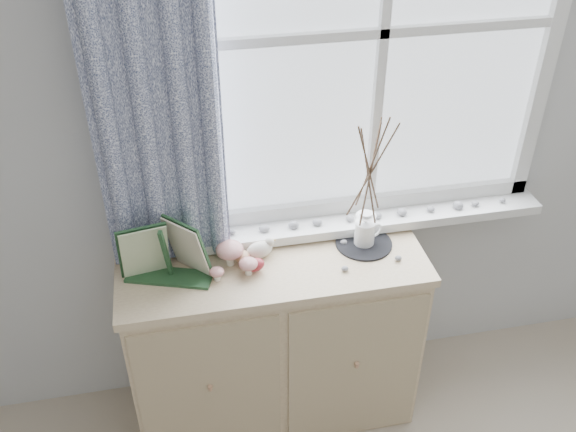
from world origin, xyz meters
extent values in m
cube|color=silver|center=(0.00, 2.00, 1.30)|extent=(4.00, 0.04, 2.60)
cube|color=silver|center=(0.30, 2.00, 1.65)|extent=(1.30, 0.01, 1.40)
cube|color=silver|center=(0.30, 1.92, 0.88)|extent=(1.45, 0.16, 0.04)
cube|color=#0B153E|center=(-0.52, 1.87, 1.68)|extent=(0.44, 0.06, 1.61)
cube|color=beige|center=(-0.15, 1.75, 0.41)|extent=(1.17, 0.43, 0.81)
cube|color=beige|center=(-0.15, 1.75, 0.83)|extent=(1.20, 0.45, 0.03)
cube|color=tan|center=(-0.44, 1.53, 0.41)|extent=(0.55, 0.01, 0.75)
cube|color=tan|center=(0.14, 1.53, 0.41)|extent=(0.55, 0.01, 0.75)
cylinder|color=white|center=(-0.31, 1.78, 0.88)|extent=(0.03, 0.03, 0.07)
ellipsoid|color=#9B0E05|center=(-0.31, 1.78, 0.92)|extent=(0.11, 0.11, 0.06)
cylinder|color=white|center=(-0.25, 1.71, 0.87)|extent=(0.03, 0.03, 0.05)
ellipsoid|color=#9B0E05|center=(-0.25, 1.71, 0.90)|extent=(0.07, 0.07, 0.04)
cylinder|color=white|center=(-0.37, 1.70, 0.87)|extent=(0.03, 0.03, 0.04)
ellipsoid|color=#9B0E05|center=(-0.37, 1.70, 0.89)|extent=(0.06, 0.06, 0.03)
ellipsoid|color=tan|center=(-0.26, 1.78, 0.88)|extent=(0.06, 0.05, 0.07)
ellipsoid|color=tan|center=(-0.30, 1.85, 0.88)|extent=(0.06, 0.05, 0.07)
ellipsoid|color=maroon|center=(-0.22, 1.72, 0.88)|extent=(0.06, 0.05, 0.07)
ellipsoid|color=tan|center=(-0.19, 1.81, 0.88)|extent=(0.06, 0.05, 0.07)
cylinder|color=black|center=(0.23, 1.80, 0.85)|extent=(0.23, 0.23, 0.01)
cylinder|color=white|center=(0.23, 1.80, 0.91)|extent=(0.10, 0.10, 0.10)
cone|color=white|center=(0.23, 1.80, 0.97)|extent=(0.08, 0.08, 0.04)
cylinder|color=white|center=(0.23, 1.80, 0.99)|extent=(0.05, 0.05, 0.02)
torus|color=white|center=(0.27, 1.80, 0.91)|extent=(0.06, 0.03, 0.06)
ellipsoid|color=#9D9C9F|center=(0.11, 1.65, 0.86)|extent=(0.03, 0.02, 0.02)
ellipsoid|color=#9D9C9F|center=(0.15, 1.81, 0.86)|extent=(0.03, 0.02, 0.02)
ellipsoid|color=#9D9C9F|center=(0.33, 1.67, 0.86)|extent=(0.03, 0.02, 0.02)
camera|label=1|loc=(-0.47, -0.13, 2.43)|focal=40.00mm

